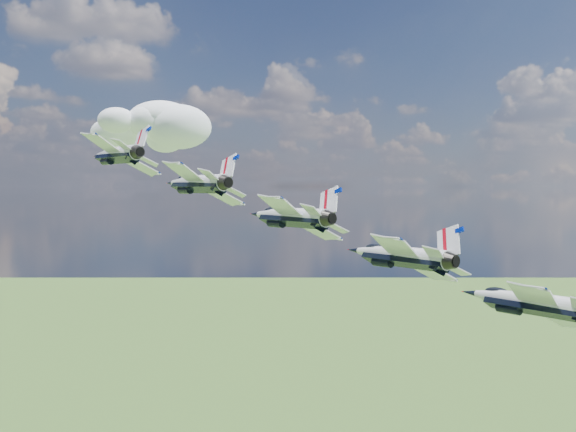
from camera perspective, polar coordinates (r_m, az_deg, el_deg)
name	(u,v)px	position (r m, az deg, el deg)	size (l,w,h in m)	color
cloud_far	(142,129)	(323.34, -12.86, 7.59)	(53.95, 42.39, 21.20)	white
jet_0	(115,154)	(77.40, -15.11, 5.33)	(9.12, 13.50, 4.03)	white
jet_1	(195,183)	(70.08, -8.25, 2.94)	(9.12, 13.50, 4.03)	white
jet_2	(288,216)	(64.13, 0.00, 0.00)	(9.12, 13.50, 4.03)	silver
jet_3	(397,255)	(59.95, 9.66, -3.44)	(9.12, 13.50, 4.03)	white
jet_4	(527,301)	(57.92, 20.45, -7.12)	(9.12, 13.50, 4.03)	white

